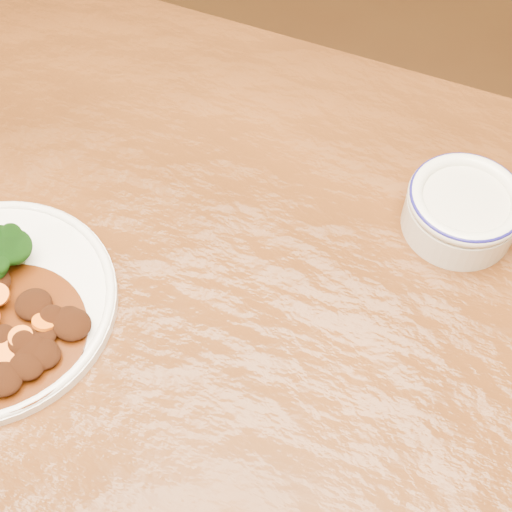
% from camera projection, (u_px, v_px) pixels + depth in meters
% --- Properties ---
extents(dining_table, '(1.55, 0.99, 0.75)m').
position_uv_depth(dining_table, '(230.00, 361.00, 0.80)').
color(dining_table, '#5B2D10').
rests_on(dining_table, ground).
extents(mince_stew, '(0.17, 0.17, 0.03)m').
position_uv_depth(mince_stew, '(10.00, 334.00, 0.71)').
color(mince_stew, '#4D2108').
rests_on(mince_stew, dinner_plate).
extents(dip_bowl, '(0.13, 0.13, 0.06)m').
position_uv_depth(dip_bowl, '(463.00, 208.00, 0.78)').
color(dip_bowl, silver).
rests_on(dip_bowl, dining_table).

